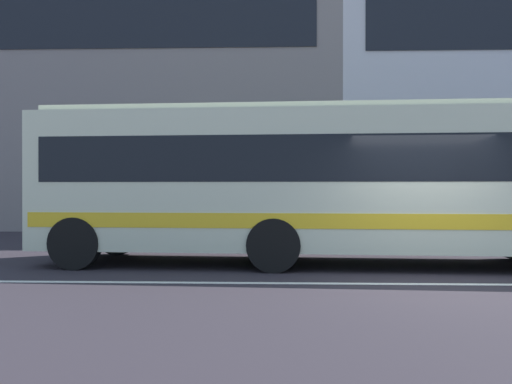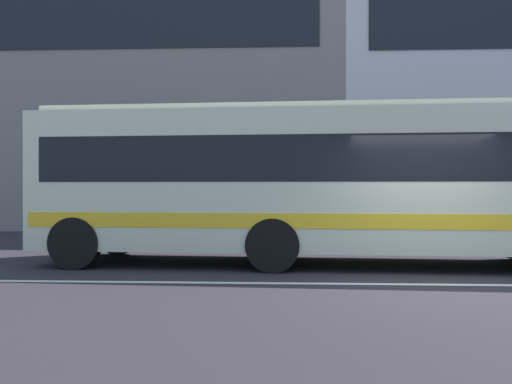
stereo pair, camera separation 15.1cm
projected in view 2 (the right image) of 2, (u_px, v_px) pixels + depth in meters
The scene contains 5 objects.
ground_plane at pixel (437, 285), 8.84m from camera, with size 160.00×160.00×0.00m, color #2C272D.
lane_centre_line at pixel (437, 284), 8.84m from camera, with size 60.00×0.16×0.01m, color silver.
hedge_row_far at pixel (428, 231), 14.72m from camera, with size 19.91×1.10×0.80m, color #336837.
apartment_block_left at pixel (83, 76), 25.86m from camera, with size 23.22×11.90×13.70m.
transit_bus at pixel (310, 179), 11.24m from camera, with size 11.09×3.22×3.17m.
Camera 2 is at (-2.47, -8.96, 1.54)m, focal length 38.67 mm.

